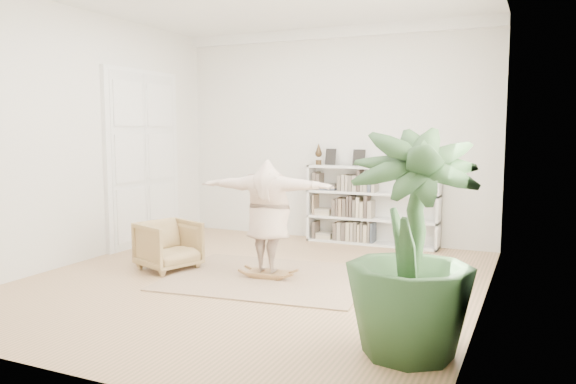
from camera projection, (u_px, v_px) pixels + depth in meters
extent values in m
plane|color=#96794D|center=(252.00, 281.00, 7.09)|extent=(6.00, 6.00, 0.00)
plane|color=silver|center=(334.00, 135.00, 9.61)|extent=(5.50, 0.00, 5.50)
plane|color=silver|center=(62.00, 145.00, 4.18)|extent=(5.50, 0.00, 5.50)
plane|color=silver|center=(81.00, 137.00, 8.02)|extent=(0.00, 6.00, 6.00)
plane|color=silver|center=(487.00, 140.00, 5.76)|extent=(0.00, 6.00, 6.00)
cube|color=white|center=(333.00, 32.00, 9.36)|extent=(5.50, 0.12, 0.18)
cube|color=white|center=(143.00, 160.00, 9.22)|extent=(0.08, 1.78, 2.92)
cube|color=silver|center=(128.00, 161.00, 8.85)|extent=(0.06, 0.78, 2.80)
cube|color=silver|center=(159.00, 159.00, 9.58)|extent=(0.06, 0.78, 2.80)
cube|color=silver|center=(311.00, 202.00, 9.70)|extent=(0.04, 0.35, 1.30)
cube|color=silver|center=(439.00, 209.00, 8.81)|extent=(0.04, 0.35, 1.30)
cube|color=silver|center=(375.00, 204.00, 9.39)|extent=(2.20, 0.04, 1.30)
cube|color=silver|center=(371.00, 243.00, 9.32)|extent=(2.20, 0.35, 0.04)
cube|color=silver|center=(372.00, 219.00, 9.28)|extent=(2.20, 0.35, 0.04)
cube|color=silver|center=(372.00, 193.00, 9.23)|extent=(2.20, 0.35, 0.04)
cube|color=silver|center=(373.00, 168.00, 9.18)|extent=(2.20, 0.35, 0.04)
cube|color=black|center=(331.00, 158.00, 9.52)|extent=(0.18, 0.07, 0.24)
cube|color=black|center=(359.00, 158.00, 9.31)|extent=(0.18, 0.07, 0.24)
cube|color=black|center=(392.00, 159.00, 9.09)|extent=(0.18, 0.07, 0.24)
cube|color=black|center=(423.00, 160.00, 8.88)|extent=(0.18, 0.07, 0.24)
imported|color=#A68058|center=(169.00, 245.00, 7.66)|extent=(0.93, 0.92, 0.66)
cube|color=tan|center=(268.00, 278.00, 7.21)|extent=(2.71, 2.27, 0.02)
cube|color=olive|center=(268.00, 273.00, 7.20)|extent=(0.54, 0.36, 0.03)
cube|color=olive|center=(268.00, 275.00, 7.20)|extent=(0.35, 0.09, 0.04)
cube|color=olive|center=(268.00, 275.00, 7.20)|extent=(0.35, 0.09, 0.04)
cube|color=olive|center=(268.00, 273.00, 7.20)|extent=(0.20, 0.07, 0.10)
cube|color=olive|center=(268.00, 273.00, 7.20)|extent=(0.20, 0.07, 0.10)
imported|color=#C4A793|center=(268.00, 213.00, 7.11)|extent=(1.81, 0.68, 1.44)
imported|color=#294924|center=(410.00, 243.00, 4.68)|extent=(1.36, 1.36, 1.93)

